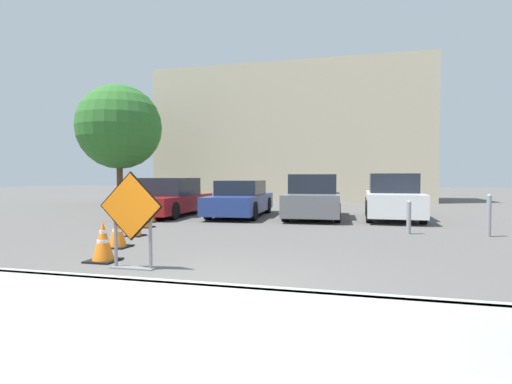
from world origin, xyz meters
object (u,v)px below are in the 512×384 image
(traffic_cone_fifth, at_px, (151,210))
(parked_car_nearest, at_px, (170,198))
(parked_car_second, at_px, (241,199))
(parked_car_fourth, at_px, (393,198))
(bollard_second, at_px, (489,214))
(road_closed_sign, at_px, (131,215))
(traffic_cone_nearest, at_px, (103,242))
(parked_car_third, at_px, (313,198))
(traffic_cone_second, at_px, (117,231))
(traffic_cone_fourth, at_px, (146,216))
(traffic_cone_third, at_px, (135,222))
(bollard_nearest, at_px, (409,216))

(traffic_cone_fifth, distance_m, parked_car_nearest, 2.36)
(parked_car_second, bearing_deg, parked_car_fourth, 178.78)
(parked_car_nearest, distance_m, bollard_second, 10.63)
(road_closed_sign, xyz_separation_m, traffic_cone_nearest, (-0.80, 0.40, -0.53))
(parked_car_third, xyz_separation_m, parked_car_fourth, (2.74, 0.20, 0.02))
(traffic_cone_nearest, height_order, parked_car_third, parked_car_third)
(traffic_cone_second, bearing_deg, road_closed_sign, -51.03)
(traffic_cone_second, xyz_separation_m, parked_car_nearest, (-2.13, 6.71, 0.31))
(traffic_cone_fourth, bearing_deg, parked_car_fourth, 30.06)
(traffic_cone_nearest, distance_m, traffic_cone_third, 2.99)
(parked_car_second, bearing_deg, traffic_cone_third, 76.05)
(traffic_cone_fifth, bearing_deg, traffic_cone_fourth, -66.78)
(traffic_cone_second, relative_size, parked_car_second, 0.15)
(traffic_cone_fourth, distance_m, parked_car_third, 5.96)
(road_closed_sign, xyz_separation_m, traffic_cone_second, (-1.37, 1.69, -0.53))
(parked_car_fourth, distance_m, bollard_second, 4.18)
(traffic_cone_third, bearing_deg, bollard_nearest, 17.10)
(parked_car_fourth, height_order, bollard_second, parked_car_fourth)
(traffic_cone_fourth, bearing_deg, bollard_second, 2.87)
(traffic_cone_fourth, height_order, parked_car_third, parked_car_third)
(parked_car_third, bearing_deg, parked_car_second, -3.65)
(bollard_second, bearing_deg, traffic_cone_third, -166.47)
(road_closed_sign, height_order, parked_car_third, parked_car_third)
(bollard_nearest, bearing_deg, road_closed_sign, -132.42)
(bollard_nearest, xyz_separation_m, bollard_second, (1.86, 0.00, 0.09))
(traffic_cone_fourth, relative_size, traffic_cone_fifth, 0.87)
(traffic_cone_third, distance_m, bollard_nearest, 6.96)
(traffic_cone_nearest, xyz_separation_m, parked_car_nearest, (-2.70, 8.01, 0.31))
(traffic_cone_third, bearing_deg, traffic_cone_second, -72.19)
(traffic_cone_fourth, relative_size, parked_car_third, 0.16)
(parked_car_third, height_order, bollard_second, parked_car_third)
(traffic_cone_third, height_order, parked_car_third, parked_car_third)
(parked_car_nearest, xyz_separation_m, parked_car_third, (5.47, 0.34, 0.06))
(bollard_second, bearing_deg, traffic_cone_nearest, -146.97)
(traffic_cone_third, bearing_deg, parked_car_second, 78.94)
(traffic_cone_third, bearing_deg, traffic_cone_nearest, -69.42)
(traffic_cone_third, distance_m, parked_car_third, 6.75)
(road_closed_sign, distance_m, traffic_cone_fourth, 5.42)
(traffic_cone_third, height_order, parked_car_fourth, parked_car_fourth)
(traffic_cone_nearest, relative_size, parked_car_nearest, 0.15)
(road_closed_sign, height_order, parked_car_nearest, road_closed_sign)
(parked_car_nearest, height_order, parked_car_second, parked_car_nearest)
(parked_car_fourth, bearing_deg, traffic_cone_nearest, 57.76)
(traffic_cone_third, bearing_deg, parked_car_fourth, 41.17)
(traffic_cone_nearest, bearing_deg, traffic_cone_fifth, 111.33)
(traffic_cone_second, height_order, bollard_nearest, bollard_nearest)
(traffic_cone_fourth, height_order, bollard_nearest, bollard_nearest)
(parked_car_fourth, xyz_separation_m, bollard_nearest, (0.08, -3.70, -0.27))
(traffic_cone_fourth, xyz_separation_m, parked_car_third, (4.44, 3.95, 0.37))
(traffic_cone_nearest, distance_m, traffic_cone_fourth, 4.70)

